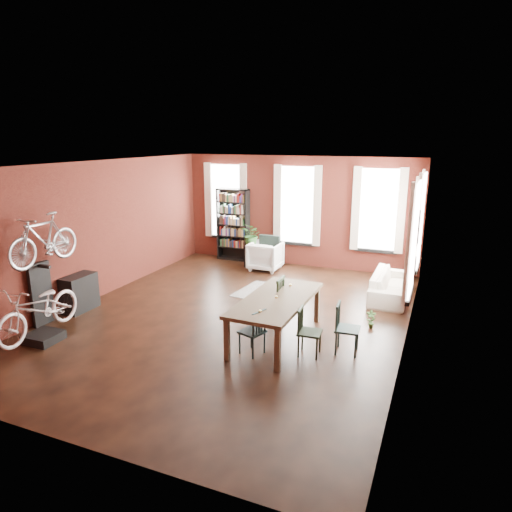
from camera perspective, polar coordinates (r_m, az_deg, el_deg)
The scene contains 19 objects.
room at distance 9.65m, azimuth -0.24°, elevation 5.24°, with size 9.00×9.04×3.22m.
dining_table at distance 8.64m, azimuth 2.55°, elevation -7.84°, with size 1.10×2.42×0.83m, color brown.
dining_chair_a at distance 8.10m, azimuth -0.50°, elevation -9.42°, with size 0.38×0.38×0.83m, color #162F32.
dining_chair_b at distance 9.15m, azimuth 1.82°, elevation -5.78°, with size 0.48×0.48×1.04m, color black.
dining_chair_c at distance 8.09m, azimuth 6.73°, elevation -9.44°, with size 0.40×0.40×0.86m, color black.
dining_chair_d at distance 8.27m, azimuth 11.36°, elevation -8.92°, with size 0.42×0.42×0.90m, color #183533.
bookshelf at distance 14.05m, azimuth -2.87°, elevation 3.93°, with size 1.00×0.32×2.20m, color black.
white_armchair at distance 13.08m, azimuth 1.20°, elevation 0.18°, with size 0.86×0.81×0.89m, color white.
cream_sofa at distance 11.30m, azimuth 16.55°, elevation -2.99°, with size 2.08×0.61×0.81m, color beige.
striped_rug at distance 11.39m, azimuth 0.30°, elevation -4.34°, with size 0.87×1.39×0.01m, color black.
bike_trainer at distance 9.54m, azimuth -25.01°, elevation -9.19°, with size 0.57×0.57×0.17m, color black.
bike_wall_rack at distance 10.19m, azimuth -25.27°, elevation -4.31°, with size 0.16×0.60×1.30m, color black.
console_table at distance 10.77m, azimuth -21.19°, elevation -4.31°, with size 0.40×0.80×0.80m, color black.
plant_stand at distance 13.38m, azimuth -0.61°, elevation -0.06°, with size 0.31×0.31×0.63m, color black.
plant_by_sofa at distance 12.98m, azimuth 18.80°, elevation -2.16°, with size 0.33×0.59×0.26m, color #316026.
plant_small at distance 9.52m, azimuth 14.14°, elevation -8.35°, with size 0.19×0.37×0.13m, color #305A24.
bicycle_floor at distance 9.15m, azimuth -25.77°, elevation -3.28°, with size 0.67×1.01×1.92m, color beige.
bicycle_hung at distance 9.66m, azimuth -25.23°, elevation 3.81°, with size 0.47×1.00×1.66m, color #A5A8AD.
plant_on_stand at distance 13.26m, azimuth -0.52°, elevation 2.35°, with size 0.60×0.67×0.52m, color #295823.
Camera 1 is at (3.94, -8.16, 3.73)m, focal length 32.00 mm.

